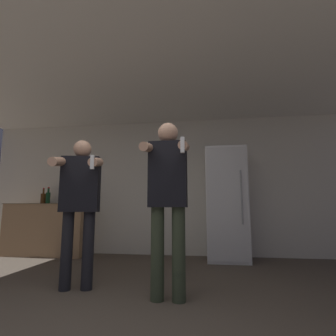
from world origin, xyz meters
name	(u,v)px	position (x,y,z in m)	size (l,w,h in m)	color
wall_back	(162,186)	(0.00, 3.39, 1.27)	(7.00, 0.06, 2.55)	beige
ceiling_slab	(142,81)	(0.00, 1.68, 2.57)	(7.00, 3.88, 0.05)	silver
refrigerator	(226,203)	(1.17, 3.01, 0.94)	(0.67, 0.73, 1.87)	white
counter	(49,229)	(-2.09, 3.07, 0.47)	(1.55, 0.61, 0.94)	#997551
bottle_dark_rum	(63,198)	(-1.87, 3.11, 1.06)	(0.09, 0.09, 0.28)	black
bottle_brown_liquor	(43,198)	(-2.28, 3.11, 1.05)	(0.09, 0.09, 0.30)	#563314
bottle_clear_vodka	(48,197)	(-2.17, 3.11, 1.07)	(0.08, 0.08, 0.32)	#194723
bottle_short_whiskey	(77,197)	(-1.58, 3.11, 1.06)	(0.06, 0.06, 0.32)	#194723
bottle_tall_gin	(82,197)	(-1.48, 3.11, 1.07)	(0.08, 0.08, 0.32)	#563314
person_woman_foreground	(168,193)	(0.46, 0.98, 1.00)	(0.44, 0.45, 1.72)	#38422D
person_man_side	(80,197)	(-0.55, 1.17, 0.98)	(0.56, 0.58, 1.63)	black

